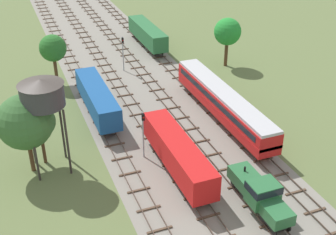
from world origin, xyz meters
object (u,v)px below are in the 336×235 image
(passenger_coach_centre_midfar, at_px, (223,101))
(freight_boxcar_centre_farther, at_px, (147,33))
(freight_boxcar_far_left_far, at_px, (97,98))
(signal_post_mid, at_px, (123,50))
(shunter_loco_centre_left_near, at_px, (260,193))
(freight_boxcar_left_mid, at_px, (178,153))
(water_tower, at_px, (42,94))
(signal_post_near, at_px, (143,129))

(passenger_coach_centre_midfar, height_order, freight_boxcar_centre_farther, passenger_coach_centre_midfar)
(freight_boxcar_far_left_far, distance_m, signal_post_mid, 14.70)
(signal_post_mid, bearing_deg, freight_boxcar_centre_farther, 52.16)
(shunter_loco_centre_left_near, height_order, freight_boxcar_centre_farther, freight_boxcar_centre_farther)
(freight_boxcar_left_mid, height_order, freight_boxcar_far_left_far, same)
(passenger_coach_centre_midfar, bearing_deg, freight_boxcar_far_left_far, 153.87)
(freight_boxcar_left_mid, height_order, water_tower, water_tower)
(freight_boxcar_centre_farther, distance_m, water_tower, 39.27)
(signal_post_near, bearing_deg, passenger_coach_centre_midfar, 20.17)
(freight_boxcar_left_mid, distance_m, freight_boxcar_centre_farther, 38.76)
(freight_boxcar_far_left_far, bearing_deg, shunter_loco_centre_left_near, -67.91)
(passenger_coach_centre_midfar, distance_m, freight_boxcar_far_left_far, 16.10)
(passenger_coach_centre_midfar, relative_size, signal_post_near, 3.86)
(freight_boxcar_left_mid, relative_size, signal_post_mid, 2.47)
(freight_boxcar_left_mid, relative_size, passenger_coach_centre_midfar, 0.64)
(freight_boxcar_left_mid, distance_m, signal_post_mid, 28.35)
(freight_boxcar_far_left_far, xyz_separation_m, freight_boxcar_centre_farther, (14.46, 22.07, 0.00))
(freight_boxcar_centre_farther, relative_size, signal_post_near, 2.46)
(freight_boxcar_centre_farther, xyz_separation_m, water_tower, (-21.82, -32.01, 6.44))
(freight_boxcar_far_left_far, height_order, water_tower, water_tower)
(shunter_loco_centre_left_near, height_order, passenger_coach_centre_midfar, passenger_coach_centre_midfar)
(passenger_coach_centre_midfar, relative_size, water_tower, 2.10)
(passenger_coach_centre_midfar, xyz_separation_m, water_tower, (-21.82, -2.85, 6.28))
(passenger_coach_centre_midfar, relative_size, freight_boxcar_centre_farther, 1.57)
(freight_boxcar_left_mid, xyz_separation_m, signal_post_near, (-2.42, 3.95, 1.15))
(passenger_coach_centre_midfar, xyz_separation_m, freight_boxcar_centre_farther, (0.01, 29.16, -0.16))
(signal_post_mid, bearing_deg, signal_post_near, -101.23)
(shunter_loco_centre_left_near, distance_m, signal_post_near, 14.29)
(signal_post_near, distance_m, signal_post_mid, 24.75)
(shunter_loco_centre_left_near, height_order, freight_boxcar_far_left_far, freight_boxcar_far_left_far)
(signal_post_near, height_order, signal_post_mid, signal_post_near)
(shunter_loco_centre_left_near, bearing_deg, freight_boxcar_far_left_far, 112.09)
(freight_boxcar_left_mid, bearing_deg, signal_post_mid, 85.13)
(water_tower, distance_m, signal_post_mid, 27.50)
(freight_boxcar_left_mid, relative_size, signal_post_near, 2.46)
(signal_post_mid, bearing_deg, water_tower, -122.73)
(freight_boxcar_left_mid, xyz_separation_m, water_tower, (-12.18, 5.53, 6.44))
(freight_boxcar_far_left_far, bearing_deg, water_tower, -126.54)
(signal_post_near, bearing_deg, freight_boxcar_centre_farther, 70.25)
(passenger_coach_centre_midfar, distance_m, signal_post_near, 12.87)
(shunter_loco_centre_left_near, distance_m, freight_boxcar_centre_farther, 46.07)
(shunter_loco_centre_left_near, distance_m, freight_boxcar_left_mid, 9.58)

